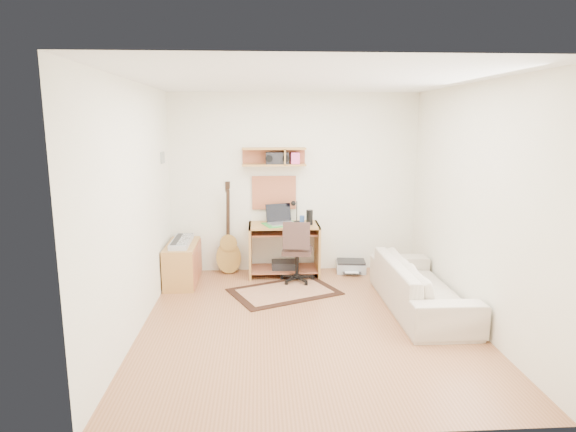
{
  "coord_description": "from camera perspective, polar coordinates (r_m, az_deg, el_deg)",
  "views": [
    {
      "loc": [
        -0.51,
        -5.06,
        2.18
      ],
      "look_at": [
        -0.15,
        1.05,
        1.0
      ],
      "focal_mm": 30.39,
      "sensor_mm": 36.0,
      "label": 1
    }
  ],
  "objects": [
    {
      "name": "cork_board",
      "position": [
        7.12,
        -1.65,
        2.75
      ],
      "size": [
        0.64,
        0.03,
        0.49
      ],
      "primitive_type": "cube",
      "color": "tan",
      "rests_on": "back_wall"
    },
    {
      "name": "music_keyboard",
      "position": [
        6.8,
        -12.35,
        -2.93
      ],
      "size": [
        0.24,
        0.76,
        0.07
      ],
      "primitive_type": "cube",
      "color": "#B2B5BA",
      "rests_on": "cabinet"
    },
    {
      "name": "wall_photo",
      "position": [
        6.7,
        -14.46,
        6.63
      ],
      "size": [
        0.02,
        0.2,
        0.15
      ],
      "primitive_type": "cube",
      "color": "#4C8CBF",
      "rests_on": "left_wall"
    },
    {
      "name": "back_wall",
      "position": [
        7.14,
        0.75,
        3.83
      ],
      "size": [
        3.6,
        0.01,
        2.6
      ],
      "primitive_type": "cube",
      "color": "white",
      "rests_on": "ground"
    },
    {
      "name": "speaker",
      "position": [
        6.9,
        2.53,
        -0.16
      ],
      "size": [
        0.1,
        0.1,
        0.21
      ],
      "primitive_type": "cylinder",
      "color": "black",
      "rests_on": "desk"
    },
    {
      "name": "left_wall",
      "position": [
        5.3,
        -17.47,
        0.84
      ],
      "size": [
        0.01,
        4.0,
        2.6
      ],
      "primitive_type": "cube",
      "color": "white",
      "rests_on": "ground"
    },
    {
      "name": "boombox",
      "position": [
        6.95,
        -1.26,
        6.79
      ],
      "size": [
        0.32,
        0.15,
        0.17
      ],
      "primitive_type": "cube",
      "color": "black",
      "rests_on": "wall_shelf"
    },
    {
      "name": "guitar",
      "position": [
        7.1,
        -7.05,
        -1.42
      ],
      "size": [
        0.39,
        0.29,
        1.35
      ],
      "primitive_type": null,
      "rotation": [
        0.0,
        0.0,
        0.18
      ],
      "color": "#A97D34",
      "rests_on": "floor"
    },
    {
      "name": "laptop",
      "position": [
        6.89,
        -0.76,
        0.15
      ],
      "size": [
        0.47,
        0.47,
        0.29
      ],
      "primitive_type": null,
      "rotation": [
        0.0,
        0.0,
        0.32
      ],
      "color": "silver",
      "rests_on": "desk"
    },
    {
      "name": "pencil_cup",
      "position": [
        7.05,
        1.65,
        -0.37
      ],
      "size": [
        0.07,
        0.07,
        0.1
      ],
      "primitive_type": "cylinder",
      "color": "#375BA7",
      "rests_on": "desk"
    },
    {
      "name": "rug",
      "position": [
        6.43,
        -0.43,
        -8.83
      ],
      "size": [
        1.56,
        1.33,
        0.02
      ],
      "primitive_type": "cube",
      "rotation": [
        0.0,
        0.0,
        0.42
      ],
      "color": "tan",
      "rests_on": "floor"
    },
    {
      "name": "right_wall",
      "position": [
        5.64,
        20.94,
        1.2
      ],
      "size": [
        0.01,
        4.0,
        2.6
      ],
      "primitive_type": "cube",
      "color": "white",
      "rests_on": "ground"
    },
    {
      "name": "sofa",
      "position": [
        5.99,
        15.32,
        -6.95
      ],
      "size": [
        0.57,
        1.96,
        0.77
      ],
      "primitive_type": "imported",
      "rotation": [
        0.0,
        0.0,
        1.57
      ],
      "color": "#C0AF98",
      "rests_on": "floor"
    },
    {
      "name": "wall_shelf",
      "position": [
        6.96,
        -1.65,
        6.95
      ],
      "size": [
        0.9,
        0.25,
        0.26
      ],
      "primitive_type": "cube",
      "color": "#BD8542",
      "rests_on": "back_wall"
    },
    {
      "name": "ceiling",
      "position": [
        5.1,
        2.47,
        15.67
      ],
      "size": [
        3.6,
        4.0,
        0.01
      ],
      "primitive_type": "cube",
      "color": "white",
      "rests_on": "ground"
    },
    {
      "name": "waste_basket",
      "position": [
        6.67,
        -13.14,
        -6.99
      ],
      "size": [
        0.33,
        0.33,
        0.32
      ],
      "primitive_type": "cylinder",
      "rotation": [
        0.0,
        0.0,
        0.27
      ],
      "color": "white",
      "rests_on": "floor"
    },
    {
      "name": "printer",
      "position": [
        7.31,
        7.37,
        -5.84
      ],
      "size": [
        0.46,
        0.37,
        0.16
      ],
      "primitive_type": "cube",
      "rotation": [
        0.0,
        0.0,
        -0.11
      ],
      "color": "#A5A8AA",
      "rests_on": "floor"
    },
    {
      "name": "cabinet",
      "position": [
        6.88,
        -12.24,
        -5.43
      ],
      "size": [
        0.4,
        0.9,
        0.55
      ],
      "primitive_type": "cube",
      "color": "#BD8542",
      "rests_on": "floor"
    },
    {
      "name": "desk",
      "position": [
        7.03,
        -0.48,
        -3.96
      ],
      "size": [
        1.0,
        0.55,
        0.75
      ],
      "primitive_type": null,
      "color": "#BD8542",
      "rests_on": "floor"
    },
    {
      "name": "floor",
      "position": [
        5.54,
        2.25,
        -12.35
      ],
      "size": [
        3.6,
        4.0,
        0.01
      ],
      "primitive_type": "cube",
      "color": "#A36A44",
      "rests_on": "ground"
    },
    {
      "name": "task_chair",
      "position": [
        6.71,
        1.07,
        -4.08
      ],
      "size": [
        0.51,
        0.51,
        0.89
      ],
      "primitive_type": null,
      "rotation": [
        0.0,
        0.0,
        -0.14
      ],
      "color": "#36251F",
      "rests_on": "floor"
    },
    {
      "name": "desk_lamp",
      "position": [
        7.06,
        1.03,
        0.55
      ],
      "size": [
        0.11,
        0.11,
        0.32
      ],
      "primitive_type": null,
      "color": "black",
      "rests_on": "desk"
    }
  ]
}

